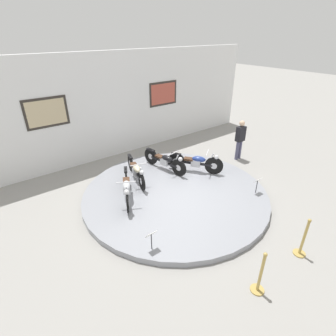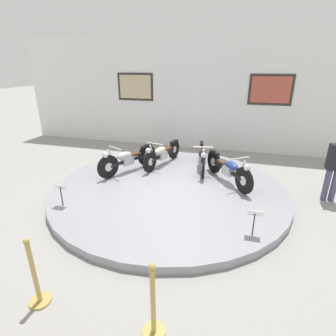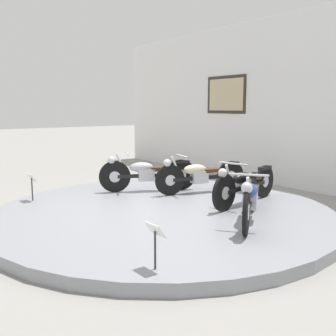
# 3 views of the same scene
# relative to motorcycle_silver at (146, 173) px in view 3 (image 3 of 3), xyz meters

# --- Properties ---
(ground_plane) EXTENTS (60.00, 60.00, 0.00)m
(ground_plane) POSITION_rel_motorcycle_silver_xyz_m (1.37, -0.57, -0.55)
(ground_plane) COLOR gray
(display_platform) EXTENTS (5.68, 5.68, 0.17)m
(display_platform) POSITION_rel_motorcycle_silver_xyz_m (1.37, -0.57, -0.47)
(display_platform) COLOR gray
(display_platform) RESTS_ON ground_plane
(back_wall) EXTENTS (14.00, 0.22, 3.99)m
(back_wall) POSITION_rel_motorcycle_silver_xyz_m (1.37, 3.41, 1.45)
(back_wall) COLOR white
(back_wall) RESTS_ON ground_plane
(motorcycle_silver) EXTENTS (0.97, 1.78, 0.79)m
(motorcycle_silver) POSITION_rel_motorcycle_silver_xyz_m (0.00, 0.00, 0.00)
(motorcycle_silver) COLOR black
(motorcycle_silver) RESTS_ON display_platform
(motorcycle_cream) EXTENTS (0.66, 1.90, 0.78)m
(motorcycle_cream) POSITION_rel_motorcycle_silver_xyz_m (0.77, 0.75, -0.01)
(motorcycle_cream) COLOR black
(motorcycle_cream) RESTS_ON display_platform
(motorcycle_black) EXTENTS (0.56, 1.94, 0.78)m
(motorcycle_black) POSITION_rel_motorcycle_silver_xyz_m (1.97, 0.75, -0.01)
(motorcycle_black) COLOR black
(motorcycle_black) RESTS_ON display_platform
(motorcycle_blue) EXTENTS (1.23, 1.63, 0.79)m
(motorcycle_blue) POSITION_rel_motorcycle_silver_xyz_m (2.75, 0.00, -0.00)
(motorcycle_blue) COLOR black
(motorcycle_blue) RESTS_ON display_platform
(info_placard_front_left) EXTENTS (0.26, 0.11, 0.51)m
(info_placard_front_left) POSITION_rel_motorcycle_silver_xyz_m (-0.57, -2.13, -0.02)
(info_placard_front_left) COLOR #333338
(info_placard_front_left) RESTS_ON display_platform
(info_placard_front_centre) EXTENTS (0.26, 0.11, 0.51)m
(info_placard_front_centre) POSITION_rel_motorcycle_silver_xyz_m (3.31, -2.13, -0.02)
(info_placard_front_centre) COLOR #333338
(info_placard_front_centre) RESTS_ON display_platform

